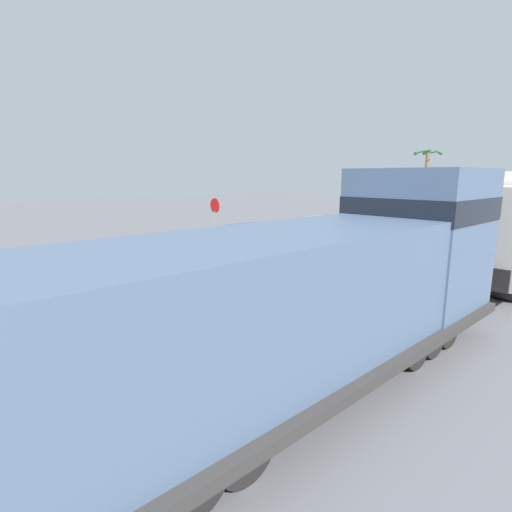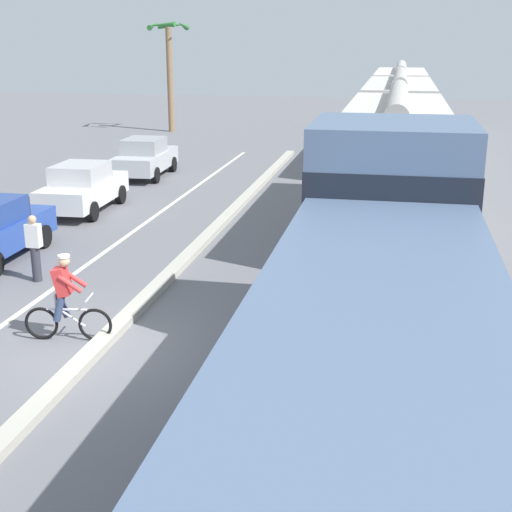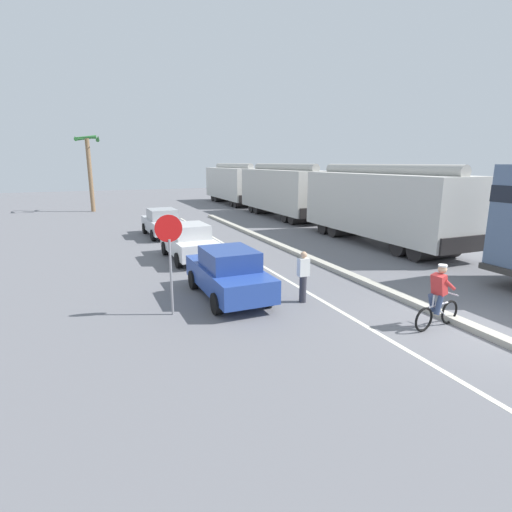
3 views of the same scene
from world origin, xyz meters
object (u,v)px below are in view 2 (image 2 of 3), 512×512
Objects in this scene: hopper_car_trailing at (399,99)px; hopper_car_lead at (394,162)px; parked_car_silver at (145,157)px; cyclist at (65,300)px; palm_tree_near at (169,54)px; locomotive at (382,329)px; hopper_car_middle at (398,120)px; parked_car_white at (83,187)px; pedestrian_by_cars at (35,247)px.

hopper_car_lead is at bearing -90.00° from hopper_car_trailing.
parked_car_silver is 16.93m from cyclist.
locomotive is at bearing -67.67° from palm_tree_near.
cyclist is at bearing 156.36° from locomotive.
hopper_car_middle reaches higher than parked_car_silver.
hopper_car_lead and hopper_car_trailing have the same top height.
hopper_car_middle reaches higher than cyclist.
palm_tree_near is at bearing 103.71° from parked_car_silver.
palm_tree_near reaches higher than hopper_car_trailing.
locomotive is 12.16m from hopper_car_lead.
palm_tree_near reaches higher than locomotive.
palm_tree_near is at bearing 144.35° from hopper_car_middle.
hopper_car_lead reaches higher than parked_car_silver.
hopper_car_lead is 2.49× the size of parked_car_white.
hopper_car_lead and hopper_car_middle have the same top height.
parked_car_white is 2.48× the size of cyclist.
palm_tree_near is 28.77m from pedestrian_by_cars.
hopper_car_middle is 6.54× the size of pedestrian_by_cars.
palm_tree_near is (-13.83, 9.92, 2.57)m from hopper_car_middle.
hopper_car_trailing reaches higher than parked_car_silver.
palm_tree_near reaches higher than hopper_car_middle.
hopper_car_trailing is at bearing 57.94° from parked_car_silver.
locomotive is 1.75× the size of palm_tree_near.
parked_car_white is (-10.16, 12.66, -0.98)m from locomotive.
hopper_car_middle is at bearing -35.65° from palm_tree_near.
parked_car_silver is 13.43m from pedestrian_by_cars.
palm_tree_near is (-13.83, 33.68, 2.84)m from locomotive.
cyclist is (-5.96, -32.75, -1.26)m from hopper_car_trailing.
parked_car_silver is at bearing 90.80° from parked_car_white.
hopper_car_lead is at bearing 38.05° from pedestrian_by_cars.
parked_car_white is at bearing -114.12° from hopper_car_trailing.
parked_car_silver is at bearing 146.31° from hopper_car_lead.
cyclist is at bearing -75.78° from palm_tree_near.
parked_car_silver is at bearing -155.06° from hopper_car_middle.
pedestrian_by_cars is (-8.23, -29.64, -1.23)m from hopper_car_trailing.
palm_tree_near is (-13.83, -1.68, 2.57)m from hopper_car_trailing.
locomotive is 6.58m from cyclist.
parked_car_white is 10.90m from cyclist.
parked_car_white is 1.00× the size of parked_car_silver.
pedestrian_by_cars is (1.93, -6.95, 0.03)m from parked_car_white.
palm_tree_near is at bearing 99.91° from parked_car_white.
palm_tree_near is at bearing 122.73° from hopper_car_lead.
locomotive is 21.60m from parked_car_silver.
pedestrian_by_cars is at bearing -114.52° from hopper_car_middle.
cyclist is at bearing -105.73° from hopper_car_middle.
parked_car_white is (-10.16, -11.10, -1.26)m from hopper_car_middle.
cyclist is (4.20, -10.05, 0.00)m from parked_car_white.
pedestrian_by_cars is (-8.23, -18.04, -1.23)m from hopper_car_middle.
hopper_car_lead is 11.60m from hopper_car_middle.
parked_car_white is (-10.16, 0.50, -1.26)m from hopper_car_lead.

